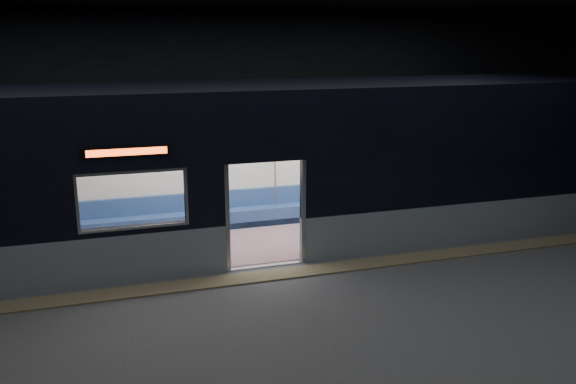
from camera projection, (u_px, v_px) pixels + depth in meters
name	position (u px, v px, depth m)	size (l,w,h in m)	color
station_floor	(282.00, 287.00, 10.73)	(24.00, 14.00, 0.01)	#47494C
station_envelope	(282.00, 76.00, 9.82)	(24.00, 14.00, 5.00)	black
tactile_strip	(273.00, 275.00, 11.23)	(22.80, 0.50, 0.03)	#8C7F59
metro_car	(246.00, 158.00, 12.62)	(18.00, 3.04, 3.35)	#8D99A8
passenger	(424.00, 180.00, 15.22)	(0.43, 0.70, 1.35)	black
handbag	(429.00, 187.00, 15.05)	(0.26, 0.23, 0.13)	black
transit_map	(351.00, 155.00, 14.78)	(1.03, 0.03, 0.67)	white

